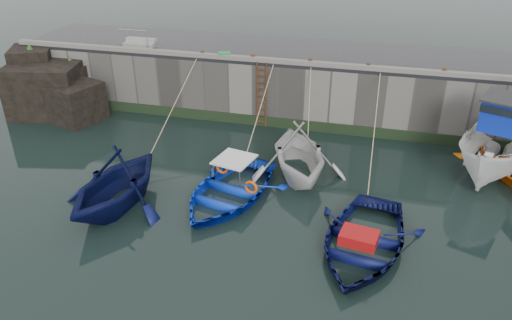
% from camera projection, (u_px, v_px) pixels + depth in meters
% --- Properties ---
extents(ground, '(120.00, 120.00, 0.00)m').
position_uv_depth(ground, '(248.00, 259.00, 15.52)').
color(ground, black).
rests_on(ground, ground).
extents(quay_back, '(30.00, 5.00, 3.00)m').
position_uv_depth(quay_back, '(311.00, 83.00, 25.50)').
color(quay_back, slate).
rests_on(quay_back, ground).
extents(road_back, '(30.00, 5.00, 0.16)m').
position_uv_depth(road_back, '(313.00, 53.00, 24.75)').
color(road_back, black).
rests_on(road_back, quay_back).
extents(kerb_back, '(30.00, 0.30, 0.20)m').
position_uv_depth(kerb_back, '(306.00, 63.00, 22.66)').
color(kerb_back, slate).
rests_on(kerb_back, road_back).
extents(algae_back, '(30.00, 0.08, 0.50)m').
position_uv_depth(algae_back, '(302.00, 125.00, 23.92)').
color(algae_back, black).
rests_on(algae_back, ground).
extents(rock_outcrop, '(5.85, 4.24, 3.41)m').
position_uv_depth(rock_outcrop, '(51.00, 88.00, 25.54)').
color(rock_outcrop, black).
rests_on(rock_outcrop, ground).
extents(ladder, '(0.51, 0.08, 3.20)m').
position_uv_depth(ladder, '(261.00, 95.00, 23.68)').
color(ladder, '#3F1E0F').
rests_on(ladder, ground).
extents(boat_near_white, '(4.73, 5.29, 2.53)m').
position_uv_depth(boat_near_white, '(119.00, 205.00, 18.22)').
color(boat_near_white, '#09103D').
rests_on(boat_near_white, ground).
extents(boat_near_white_rope, '(0.04, 6.29, 3.10)m').
position_uv_depth(boat_near_white_rope, '(175.00, 143.00, 22.80)').
color(boat_near_white_rope, tan).
rests_on(boat_near_white_rope, ground).
extents(boat_near_blue, '(4.78, 5.91, 1.08)m').
position_uv_depth(boat_near_blue, '(229.00, 197.00, 18.70)').
color(boat_near_blue, '#0D36CF').
rests_on(boat_near_blue, ground).
extents(boat_near_blue_rope, '(0.04, 4.94, 3.10)m').
position_uv_depth(boat_near_blue_rope, '(258.00, 144.00, 22.63)').
color(boat_near_blue_rope, tan).
rests_on(boat_near_blue_rope, ground).
extents(boat_near_blacktrim, '(5.46, 5.85, 2.49)m').
position_uv_depth(boat_near_blacktrim, '(297.00, 174.00, 20.25)').
color(boat_near_blacktrim, silver).
rests_on(boat_near_blacktrim, ground).
extents(boat_near_blacktrim_rope, '(0.04, 3.18, 3.10)m').
position_uv_depth(boat_near_blacktrim_rope, '(310.00, 139.00, 23.17)').
color(boat_near_blacktrim_rope, tan).
rests_on(boat_near_blacktrim_rope, ground).
extents(boat_near_navy, '(4.52, 5.76, 1.08)m').
position_uv_depth(boat_near_navy, '(362.00, 248.00, 16.01)').
color(boat_near_navy, '#0B1146').
rests_on(boat_near_navy, ground).
extents(boat_near_navy_rope, '(0.04, 6.59, 3.10)m').
position_uv_depth(boat_near_navy_rope, '(371.00, 167.00, 20.74)').
color(boat_near_navy_rope, tan).
rests_on(boat_near_navy_rope, ground).
extents(boat_far_white, '(4.51, 6.74, 5.44)m').
position_uv_depth(boat_far_white, '(497.00, 148.00, 20.00)').
color(boat_far_white, white).
rests_on(boat_far_white, ground).
extents(fish_crate, '(0.66, 0.59, 0.27)m').
position_uv_depth(fish_crate, '(224.00, 55.00, 23.63)').
color(fish_crate, '#188437').
rests_on(fish_crate, road_back).
extents(railing, '(1.60, 1.05, 1.00)m').
position_uv_depth(railing, '(140.00, 42.00, 25.47)').
color(railing, '#A5A8AD').
rests_on(railing, road_back).
extents(bollard_a, '(0.18, 0.18, 0.28)m').
position_uv_depth(bollard_a, '(202.00, 54.00, 23.82)').
color(bollard_a, '#3F1E0F').
rests_on(bollard_a, road_back).
extents(bollard_b, '(0.18, 0.18, 0.28)m').
position_uv_depth(bollard_b, '(253.00, 58.00, 23.27)').
color(bollard_b, '#3F1E0F').
rests_on(bollard_b, road_back).
extents(bollard_c, '(0.18, 0.18, 0.28)m').
position_uv_depth(bollard_c, '(310.00, 62.00, 22.68)').
color(bollard_c, '#3F1E0F').
rests_on(bollard_c, road_back).
extents(bollard_d, '(0.18, 0.18, 0.28)m').
position_uv_depth(bollard_d, '(368.00, 66.00, 22.11)').
color(bollard_d, '#3F1E0F').
rests_on(bollard_d, road_back).
extents(bollard_e, '(0.18, 0.18, 0.28)m').
position_uv_depth(bollard_e, '(444.00, 72.00, 21.41)').
color(bollard_e, '#3F1E0F').
rests_on(bollard_e, road_back).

